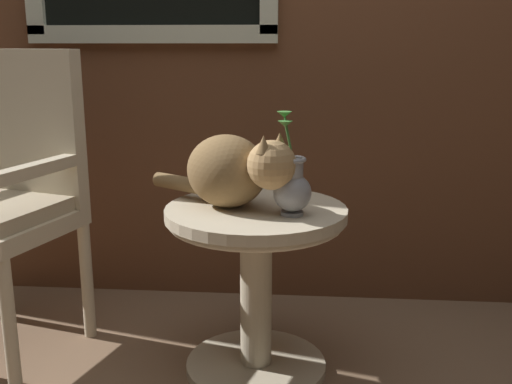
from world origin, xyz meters
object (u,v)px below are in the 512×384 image
cat (233,170)px  wicker_chair (8,187)px  pewter_vase_with_ivy (292,186)px  wicker_side_table (256,262)px

cat → wicker_chair: bearing=170.3°
wicker_chair → pewter_vase_with_ivy: wicker_chair is taller
wicker_chair → pewter_vase_with_ivy: (0.99, -0.21, 0.07)m
cat → pewter_vase_with_ivy: bearing=-20.5°
wicker_side_table → pewter_vase_with_ivy: (0.11, -0.08, 0.27)m
wicker_chair → cat: size_ratio=2.12×
cat → pewter_vase_with_ivy: size_ratio=1.61×
cat → pewter_vase_with_ivy: 0.20m
cat → pewter_vase_with_ivy: (0.18, -0.07, -0.03)m
wicker_side_table → cat: size_ratio=1.16×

